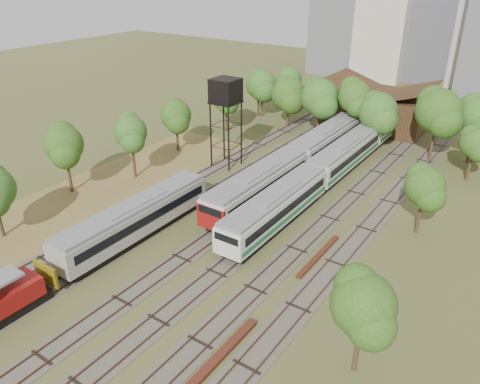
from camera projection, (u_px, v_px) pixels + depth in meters
The scene contains 14 objects.
ground at pixel (108, 335), 34.00m from camera, with size 240.00×240.00×0.00m, color #475123.
dry_grass_patch at pixel (50, 220), 49.03m from camera, with size 14.00×60.00×0.04m, color brown.
tracks at pixel (275, 202), 52.79m from camera, with size 24.60×80.00×0.19m.
railcar_red_set at pixel (296, 162), 57.73m from camera, with size 3.29×34.58×4.08m.
railcar_green_set at pixel (345, 155), 60.13m from camera, with size 3.06×52.08×3.78m.
railcar_rear at pixel (374, 110), 77.89m from camera, with size 3.22×16.08×3.99m.
old_grey_coach at pixel (136, 219), 45.16m from camera, with size 3.02×18.00×3.74m.
water_tower at pixel (226, 93), 58.22m from camera, with size 3.32×3.32×11.46m.
rail_pile_near at pixel (211, 365), 31.28m from camera, with size 0.68×10.26×0.34m, color #512517.
rail_pile_far at pixel (319, 256), 42.94m from camera, with size 0.50×7.99×0.26m, color #512517.
maintenance_shed at pixel (377, 108), 76.05m from camera, with size 16.45×11.55×7.58m.
tree_band_left at pixel (152, 125), 60.98m from camera, with size 7.33×73.17×8.15m.
tree_band_far at pixel (394, 109), 64.87m from camera, with size 50.01×9.69×9.85m.
tree_band_right at pixel (427, 203), 41.40m from camera, with size 5.61×40.18×7.52m.
Camera 1 is at (22.55, -15.86, 24.44)m, focal length 35.00 mm.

